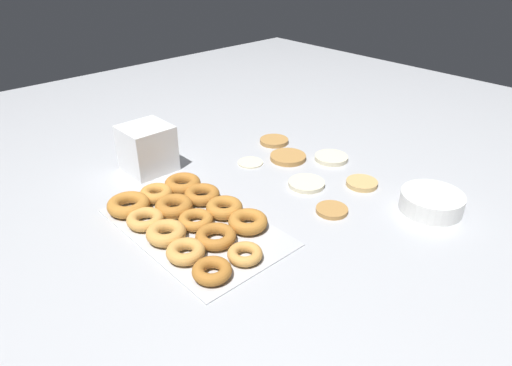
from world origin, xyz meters
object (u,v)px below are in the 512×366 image
object	(u,v)px
pancake_3	(250,162)
pancake_5	(288,157)
donut_tray	(189,218)
pancake_1	(362,183)
batter_bowl	(432,202)
pancake_2	(332,210)
pancake_4	(331,158)
container_stack	(147,148)
pancake_0	(274,141)
pancake_6	(307,184)

from	to	relation	value
pancake_3	pancake_5	size ratio (longest dim) A/B	0.70
donut_tray	pancake_1	bearing A→B (deg)	69.94
pancake_1	batter_bowl	xyz separation A→B (m)	(0.21, 0.02, 0.02)
pancake_2	pancake_3	xyz separation A→B (m)	(-0.37, 0.03, -0.00)
pancake_2	pancake_5	bearing A→B (deg)	154.36
pancake_2	pancake_3	size ratio (longest dim) A/B	1.05
pancake_3	donut_tray	size ratio (longest dim) A/B	0.17
pancake_3	pancake_4	world-z (taller)	pancake_4
pancake_5	donut_tray	distance (m)	0.47
pancake_1	container_stack	world-z (taller)	container_stack
pancake_4	batter_bowl	size ratio (longest dim) A/B	0.65
pancake_4	batter_bowl	bearing A→B (deg)	-6.45
pancake_0	donut_tray	bearing A→B (deg)	-67.53
pancake_5	pancake_0	bearing A→B (deg)	154.60
pancake_2	container_stack	xyz separation A→B (m)	(-0.55, -0.23, 0.07)
pancake_6	container_stack	bearing A→B (deg)	-144.90
pancake_2	donut_tray	bearing A→B (deg)	-124.11
pancake_0	pancake_4	bearing A→B (deg)	10.46
pancake_1	pancake_5	size ratio (longest dim) A/B	0.79
pancake_0	donut_tray	world-z (taller)	donut_tray
pancake_6	batter_bowl	world-z (taller)	batter_bowl
donut_tray	container_stack	size ratio (longest dim) A/B	3.31
pancake_5	batter_bowl	world-z (taller)	batter_bowl
donut_tray	pancake_3	bearing A→B (deg)	113.42
pancake_4	pancake_6	bearing A→B (deg)	-72.33
pancake_0	pancake_2	world-z (taller)	pancake_0
pancake_1	batter_bowl	distance (m)	0.21
pancake_6	batter_bowl	xyz separation A→B (m)	(0.32, 0.15, 0.02)
pancake_5	donut_tray	world-z (taller)	donut_tray
pancake_0	pancake_2	distance (m)	0.48
pancake_0	batter_bowl	xyz separation A→B (m)	(0.60, -0.00, 0.02)
pancake_2	pancake_5	world-z (taller)	pancake_5
pancake_0	pancake_1	world-z (taller)	same
pancake_0	pancake_4	size ratio (longest dim) A/B	0.93
pancake_1	container_stack	distance (m)	0.66
pancake_2	batter_bowl	bearing A→B (deg)	49.67
pancake_0	pancake_2	bearing A→B (deg)	-25.57
container_stack	donut_tray	bearing A→B (deg)	-14.51
donut_tray	pancake_6	bearing A→B (deg)	79.30
pancake_1	container_stack	xyz separation A→B (m)	(-0.52, -0.41, 0.07)
donut_tray	pancake_0	bearing A→B (deg)	112.47
batter_bowl	container_stack	world-z (taller)	container_stack
pancake_4	pancake_5	size ratio (longest dim) A/B	0.92
pancake_3	container_stack	size ratio (longest dim) A/B	0.57
batter_bowl	pancake_2	bearing A→B (deg)	-130.33
pancake_2	pancake_4	size ratio (longest dim) A/B	0.79
pancake_1	donut_tray	xyz separation A→B (m)	(-0.18, -0.50, 0.01)
pancake_1	batter_bowl	world-z (taller)	batter_bowl
pancake_1	container_stack	size ratio (longest dim) A/B	0.64
pancake_1	pancake_6	xyz separation A→B (m)	(-0.11, -0.12, -0.00)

